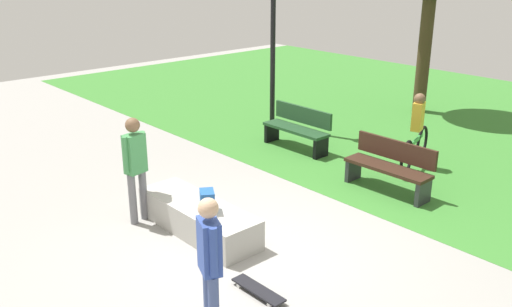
% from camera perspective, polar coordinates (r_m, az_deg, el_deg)
% --- Properties ---
extents(ground_plane, '(28.00, 28.00, 0.00)m').
position_cam_1_polar(ground_plane, '(8.00, -0.78, -10.15)').
color(ground_plane, gray).
extents(grass_lawn, '(26.60, 11.70, 0.01)m').
position_cam_1_polar(grass_lawn, '(14.30, 24.67, 1.71)').
color(grass_lawn, '#387A2D').
rests_on(grass_lawn, ground_plane).
extents(concrete_ledge, '(2.22, 0.71, 0.47)m').
position_cam_1_polar(concrete_ledge, '(8.50, -5.98, -6.55)').
color(concrete_ledge, '#A8A59E').
rests_on(concrete_ledge, ground_plane).
extents(backpack_on_ledge, '(0.34, 0.32, 0.32)m').
position_cam_1_polar(backpack_on_ledge, '(8.08, -5.04, -4.90)').
color(backpack_on_ledge, '#1E4C8C').
rests_on(backpack_on_ledge, concrete_ledge).
extents(skater_performing_trick, '(0.40, 0.31, 1.65)m').
position_cam_1_polar(skater_performing_trick, '(5.98, -4.77, -10.67)').
color(skater_performing_trick, '#3F5184').
rests_on(skater_performing_trick, ground_plane).
extents(skater_watching, '(0.26, 0.42, 1.70)m').
position_cam_1_polar(skater_watching, '(8.69, -12.30, -0.88)').
color(skater_watching, slate).
rests_on(skater_watching, ground_plane).
extents(skateboard_by_ledge, '(0.80, 0.21, 0.08)m').
position_cam_1_polar(skateboard_by_ledge, '(7.08, 0.23, -13.85)').
color(skateboard_by_ledge, black).
rests_on(skateboard_by_ledge, ground_plane).
extents(park_bench_center_lawn, '(1.61, 0.50, 0.91)m').
position_cam_1_polar(park_bench_center_lawn, '(10.08, 13.61, -1.19)').
color(park_bench_center_lawn, '#331E14').
rests_on(park_bench_center_lawn, ground_plane).
extents(park_bench_near_path, '(1.60, 0.48, 0.91)m').
position_cam_1_polar(park_bench_near_path, '(12.02, 4.33, 2.71)').
color(park_bench_near_path, '#1E4223').
rests_on(park_bench_near_path, ground_plane).
extents(lamp_post, '(0.28, 0.28, 4.92)m').
position_cam_1_polar(lamp_post, '(13.12, 1.79, 15.11)').
color(lamp_post, black).
rests_on(lamp_post, ground_plane).
extents(cyclist_on_bicycle, '(0.60, 1.75, 1.52)m').
position_cam_1_polar(cyclist_on_bicycle, '(11.35, 16.13, 1.75)').
color(cyclist_on_bicycle, black).
rests_on(cyclist_on_bicycle, ground_plane).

